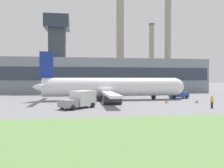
# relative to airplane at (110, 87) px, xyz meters

# --- Properties ---
(ground_plane) EXTENTS (400.00, 400.00, 0.00)m
(ground_plane) POSITION_rel_airplane_xyz_m (-1.04, -0.68, -2.40)
(ground_plane) COLOR gray
(terminal_building) EXTENTS (66.50, 15.09, 22.69)m
(terminal_building) POSITION_rel_airplane_xyz_m (-1.71, 26.67, 3.02)
(terminal_building) COLOR gray
(terminal_building) RESTS_ON ground_plane
(smokestack_left) EXTENTS (3.91, 3.91, 44.70)m
(smokestack_left) POSITION_rel_airplane_xyz_m (11.94, 54.85, 20.10)
(smokestack_left) COLOR gray
(smokestack_left) RESTS_ON ground_plane
(smokestack_right) EXTENTS (2.46, 2.46, 28.70)m
(smokestack_right) POSITION_rel_airplane_xyz_m (25.88, 53.31, 12.05)
(smokestack_right) COLOR gray
(smokestack_right) RESTS_ON ground_plane
(smokestack_far) EXTENTS (3.18, 3.18, 43.11)m
(smokestack_far) POSITION_rel_airplane_xyz_m (33.09, 52.40, 19.28)
(smokestack_far) COLOR gray
(smokestack_far) RESTS_ON ground_plane
(airplane) EXTENTS (28.68, 27.08, 8.91)m
(airplane) POSITION_rel_airplane_xyz_m (0.00, 0.00, 0.00)
(airplane) COLOR white
(airplane) RESTS_ON ground_plane
(pushback_tug) EXTENTS (3.78, 2.51, 1.78)m
(pushback_tug) POSITION_rel_airplane_xyz_m (14.49, 1.67, -1.61)
(pushback_tug) COLOR #2D4C93
(pushback_tug) RESTS_ON ground_plane
(baggage_truck) EXTENTS (5.21, 5.07, 2.32)m
(baggage_truck) POSITION_rel_airplane_xyz_m (-5.50, -10.59, -1.26)
(baggage_truck) COLOR gray
(baggage_truck) RESTS_ON ground_plane
(ground_crew_person) EXTENTS (0.49, 0.49, 1.71)m
(ground_crew_person) POSITION_rel_airplane_xyz_m (12.29, -13.19, -1.53)
(ground_crew_person) COLOR #23283D
(ground_crew_person) RESTS_ON ground_plane
(traffic_cone_near_nose) EXTENTS (0.62, 0.62, 0.54)m
(traffic_cone_near_nose) POSITION_rel_airplane_xyz_m (13.79, -6.64, -2.16)
(traffic_cone_near_nose) COLOR black
(traffic_cone_near_nose) RESTS_ON ground_plane
(traffic_cone_wingtip) EXTENTS (0.54, 0.54, 0.66)m
(traffic_cone_wingtip) POSITION_rel_airplane_xyz_m (8.64, -6.28, -2.10)
(traffic_cone_wingtip) COLOR black
(traffic_cone_wingtip) RESTS_ON ground_plane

